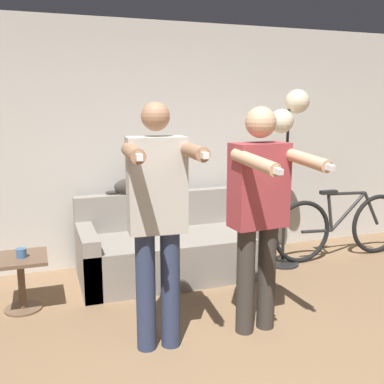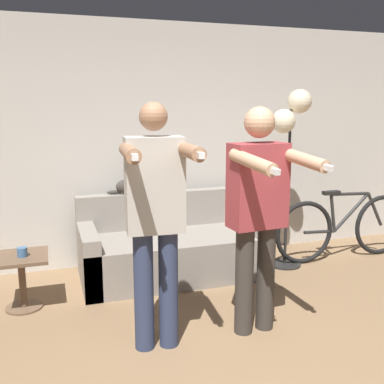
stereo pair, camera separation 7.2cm
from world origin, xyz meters
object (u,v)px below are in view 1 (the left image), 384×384
Objects in this scene: person_left at (157,213)px; floor_lamp at (289,126)px; person_right at (260,206)px; couch at (170,250)px; side_table at (21,272)px; cat at (131,185)px; cup at (21,253)px; bicycle at (341,226)px.

person_left is 0.93× the size of floor_lamp.
person_left is 1.02× the size of person_right.
couch reaches higher than side_table.
person_right reaches higher than cat.
bicycle reaches higher than cup.
bicycle is (0.72, -0.02, -1.14)m from floor_lamp.
floor_lamp reaches higher than person_right.
couch reaches higher than cup.
bicycle is (3.42, 0.22, 0.03)m from side_table.
person_left reaches higher than cat.
floor_lamp is 2.87m from cup.
person_right is at bearing -29.28° from cup.
person_right is 1.64m from floor_lamp.
person_left is 1.42m from cup.
person_right reaches higher than couch.
person_left reaches higher than bicycle.
person_right is 2.10m from side_table.
cat is at bearing 164.54° from floor_lamp.
cat is 0.23× the size of floor_lamp.
cat is at bearing 89.42° from person_left.
person_left is 4.05× the size of cat.
cup is 3.41m from bicycle.
person_right is at bearing -77.35° from couch.
person_left is (-0.48, -1.34, 0.74)m from couch.
side_table is 0.18m from cup.
couch reaches higher than bicycle.
person_right reaches higher than cup.
person_right is (0.78, 0.00, -0.01)m from person_left.
cat reaches higher than couch.
side_table is 5.65× the size of cup.
person_left is at bearing 175.32° from person_right.
cup is (-1.41, -0.38, 0.24)m from couch.
side_table is (-1.73, 0.99, -0.66)m from person_right.
person_right is 2.17m from bicycle.
cup is at bearing -174.37° from floor_lamp.
side_table is 0.27× the size of bicycle.
bicycle is (1.69, 1.21, -0.63)m from person_right.
side_table is (-2.69, -0.24, -1.17)m from floor_lamp.
floor_lamp is at bearing -5.19° from couch.
side_table is at bearing -176.33° from bicycle.
side_table is at bearing -148.33° from cat.
side_table is at bearing -174.97° from floor_lamp.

